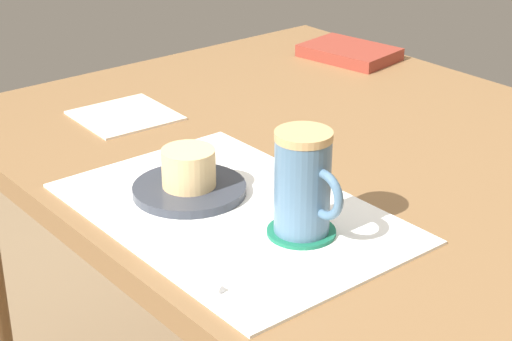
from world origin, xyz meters
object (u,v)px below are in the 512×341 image
at_px(coffee_mug, 304,183).
at_px(pastry, 189,168).
at_px(small_book, 349,52).
at_px(pastry_plate, 189,189).
at_px(dining_table, 338,192).

bearing_deg(coffee_mug, pastry, -166.85).
bearing_deg(coffee_mug, small_book, 130.86).
distance_m(pastry, coffee_mug, 0.19).
xyz_separation_m(pastry_plate, pastry, (0.00, 0.00, 0.03)).
xyz_separation_m(pastry_plate, small_book, (-0.31, 0.61, 0.00)).
xyz_separation_m(dining_table, pastry, (-0.01, -0.27, 0.12)).
distance_m(pastry, small_book, 0.69).
distance_m(dining_table, pastry_plate, 0.29).
bearing_deg(small_book, coffee_mug, -58.66).
bearing_deg(pastry_plate, small_book, 117.00).
height_order(dining_table, pastry, pastry).
relative_size(pastry, small_book, 0.40).
relative_size(dining_table, coffee_mug, 8.70).
height_order(pastry, coffee_mug, coffee_mug).
relative_size(pastry_plate, small_book, 0.85).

